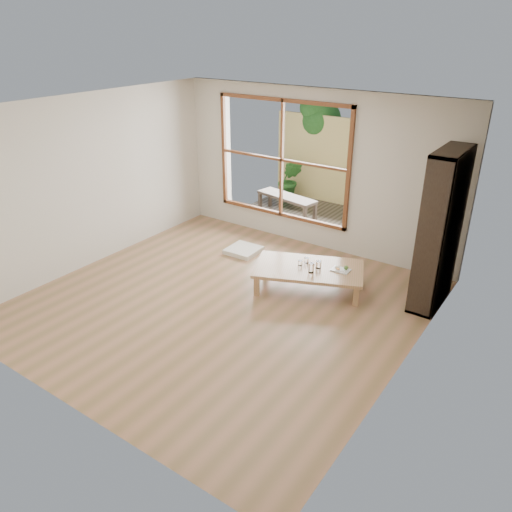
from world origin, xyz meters
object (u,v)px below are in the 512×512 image
at_px(low_table, 309,270).
at_px(garden_bench, 287,199).
at_px(food_tray, 342,269).
at_px(bookshelf, 440,230).

distance_m(low_table, garden_bench, 2.93).
height_order(low_table, garden_bench, garden_bench).
distance_m(low_table, food_tray, 0.46).
xyz_separation_m(bookshelf, garden_bench, (-3.35, 1.69, -0.69)).
bearing_deg(low_table, garden_bench, 105.03).
bearing_deg(garden_bench, bookshelf, -15.69).
height_order(bookshelf, food_tray, bookshelf).
bearing_deg(food_tray, bookshelf, 20.17).
bearing_deg(garden_bench, food_tray, -32.91).
xyz_separation_m(low_table, garden_bench, (-1.79, 2.32, 0.07)).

